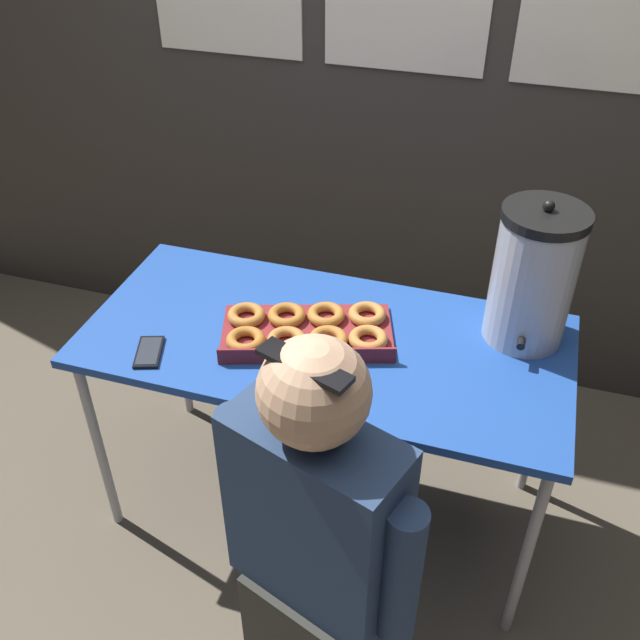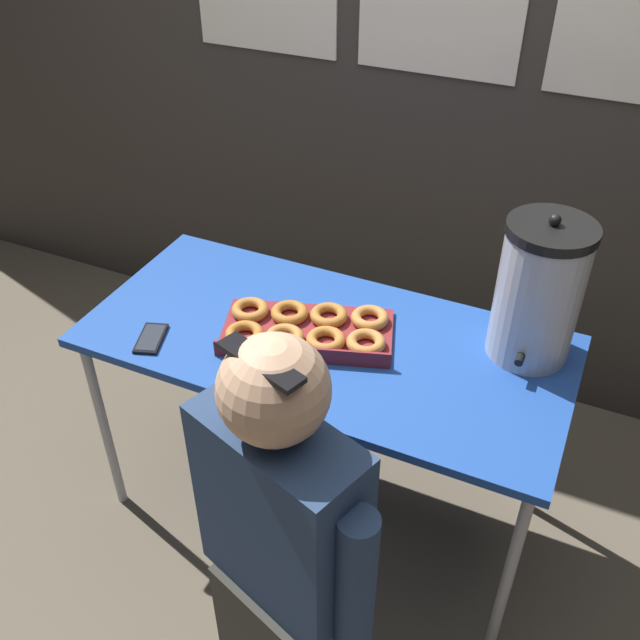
# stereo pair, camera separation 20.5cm
# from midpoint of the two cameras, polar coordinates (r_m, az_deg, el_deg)

# --- Properties ---
(ground_plane) EXTENTS (12.00, 12.00, 0.00)m
(ground_plane) POSITION_cam_midpoint_polar(r_m,az_deg,el_deg) (2.62, -1.96, -14.46)
(ground_plane) COLOR brown
(back_wall) EXTENTS (6.00, 0.11, 2.56)m
(back_wall) POSITION_cam_midpoint_polar(r_m,az_deg,el_deg) (2.66, 4.56, 20.25)
(back_wall) COLOR #38332D
(back_wall) RESTS_ON ground
(folding_table) EXTENTS (1.42, 0.66, 0.75)m
(folding_table) POSITION_cam_midpoint_polar(r_m,az_deg,el_deg) (2.12, -2.35, -2.61)
(folding_table) COLOR #1E479E
(folding_table) RESTS_ON ground
(donut_box) EXTENTS (0.55, 0.40, 0.05)m
(donut_box) POSITION_cam_midpoint_polar(r_m,az_deg,el_deg) (2.08, -3.88, -0.91)
(donut_box) COLOR maroon
(donut_box) RESTS_ON folding_table
(coffee_urn) EXTENTS (0.24, 0.27, 0.44)m
(coffee_urn) POSITION_cam_midpoint_polar(r_m,az_deg,el_deg) (2.03, 13.98, 3.32)
(coffee_urn) COLOR #B7B7BC
(coffee_urn) RESTS_ON folding_table
(cell_phone) EXTENTS (0.11, 0.15, 0.01)m
(cell_phone) POSITION_cam_midpoint_polar(r_m,az_deg,el_deg) (2.10, -16.27, -2.59)
(cell_phone) COLOR black
(cell_phone) RESTS_ON folding_table
(person_seated) EXTENTS (0.52, 0.32, 1.23)m
(person_seated) POSITION_cam_midpoint_polar(r_m,az_deg,el_deg) (1.77, -3.88, -18.19)
(person_seated) COLOR #33332D
(person_seated) RESTS_ON ground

